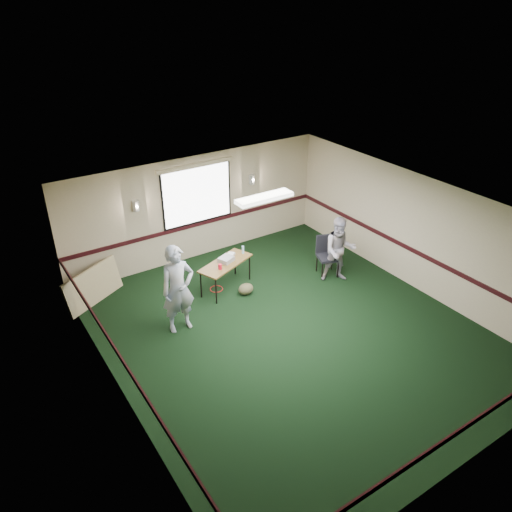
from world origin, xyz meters
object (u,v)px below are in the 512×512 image
projector (226,259)px  conference_chair (327,252)px  person_left (178,289)px  folding_table (226,264)px  person_right (339,250)px

projector → conference_chair: bearing=-40.3°
projector → person_left: 1.83m
folding_table → conference_chair: size_ratio=1.51×
conference_chair → person_left: 4.01m
folding_table → person_left: size_ratio=0.78×
conference_chair → projector: bearing=-177.3°
folding_table → projector: bearing=20.2°
conference_chair → person_left: person_left is taller
person_right → conference_chair: bearing=121.9°
person_right → projector: bearing=-176.4°
folding_table → person_right: (2.45, -1.13, 0.17)m
person_left → folding_table: bearing=29.7°
folding_table → person_left: 1.79m
conference_chair → person_right: size_ratio=0.61×
projector → folding_table: bearing=-161.0°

